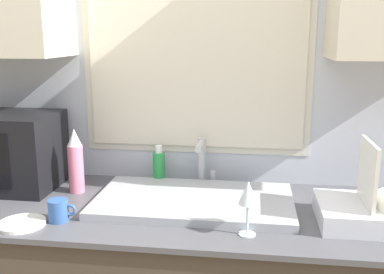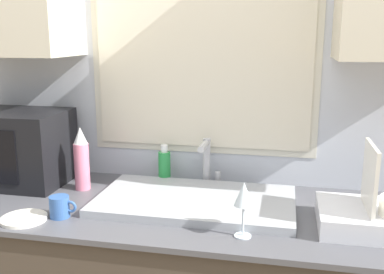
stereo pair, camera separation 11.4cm
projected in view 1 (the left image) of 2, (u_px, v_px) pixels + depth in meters
The scene contains 10 objects.
wall_back at pixel (196, 72), 1.91m from camera, with size 6.00×0.38×2.60m.
sink_basin at pixel (194, 201), 1.72m from camera, with size 0.75×0.43×0.03m.
faucet at pixel (202, 159), 1.91m from camera, with size 0.08×0.15×0.21m.
microwave at pixel (4, 151), 1.90m from camera, with size 0.45×0.32×0.32m.
dish_rack at pixel (368, 209), 1.54m from camera, with size 0.32×0.29×0.29m.
spray_bottle at pixel (76, 162), 1.84m from camera, with size 0.06×0.06×0.27m.
soap_bottle at pixel (159, 167), 1.95m from camera, with size 0.05×0.05×0.17m.
mug_near_sink at pixel (59, 210), 1.56m from camera, with size 0.10×0.07×0.08m.
wine_glass at pixel (248, 195), 1.43m from camera, with size 0.06×0.06×0.18m.
small_plate at pixel (22, 224), 1.54m from camera, with size 0.16×0.16×0.01m.
Camera 1 is at (0.25, -1.25, 1.55)m, focal length 42.00 mm.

